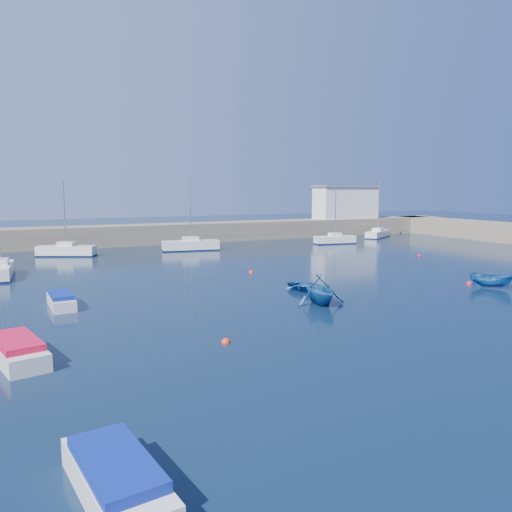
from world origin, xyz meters
name	(u,v)px	position (x,y,z in m)	size (l,w,h in m)	color
ground	(385,327)	(0.00, 0.00, 0.00)	(220.00, 220.00, 0.00)	#0B1C33
back_wall	(162,234)	(0.00, 46.00, 1.30)	(96.00, 4.50, 2.60)	#6F6455
right_arm	(478,230)	(44.00, 32.00, 1.30)	(4.50, 32.00, 2.60)	#6F6455
harbor_office	(345,203)	(30.00, 46.00, 5.10)	(10.00, 4.00, 5.00)	silver
sailboat_3	(1,270)	(-19.04, 25.54, 0.63)	(2.01, 6.06, 8.00)	silver
sailboat_5	(66,250)	(-12.96, 37.58, 0.63)	(6.35, 4.23, 8.26)	silver
sailboat_6	(191,245)	(0.99, 36.60, 0.66)	(6.91, 2.88, 8.89)	silver
sailboat_7	(335,239)	(20.82, 35.31, 0.59)	(5.76, 2.40, 7.48)	silver
sailboat_8	(378,234)	(31.71, 39.78, 0.58)	(6.46, 5.03, 8.52)	silver
motorboat_0	(17,350)	(-17.81, 2.52, 0.48)	(2.63, 4.86, 1.03)	silver
motorboat_1	(61,300)	(-15.33, 12.24, 0.43)	(1.52, 3.83, 0.92)	silver
motorboat_3	(116,479)	(-15.64, -9.08, 0.49)	(2.15, 4.60, 1.04)	silver
dinghy_center	(308,287)	(1.17, 9.81, 0.35)	(2.42, 3.38, 0.70)	#154F93
dinghy_left	(320,290)	(-0.24, 6.06, 0.95)	(3.10, 3.60, 1.89)	#154F93
dinghy_right	(491,280)	(14.15, 5.03, 0.58)	(1.13, 3.00, 1.16)	#154F93
buoy_0	(226,343)	(-8.73, 1.12, 0.00)	(0.44, 0.44, 0.44)	red
buoy_1	(469,284)	(13.91, 6.80, 0.00)	(0.48, 0.48, 0.48)	red
buoy_3	(251,273)	(0.85, 18.95, 0.00)	(0.41, 0.41, 0.41)	red
buoy_4	(419,256)	(22.37, 21.12, 0.00)	(0.41, 0.41, 0.41)	red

